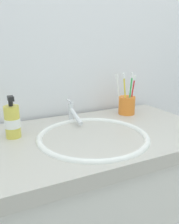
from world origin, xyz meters
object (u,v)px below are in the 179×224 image
at_px(toothbrush_white, 119,91).
at_px(soap_dispenser, 12,121).
at_px(toothbrush_green, 130,91).
at_px(toothbrush_cup, 127,105).
at_px(faucet, 73,113).
at_px(toothbrush_yellow, 125,92).
at_px(toothbrush_red, 132,92).

height_order(toothbrush_white, soap_dispenser, toothbrush_white).
bearing_deg(toothbrush_green, toothbrush_cup, 89.46).
bearing_deg(toothbrush_cup, soap_dispenser, -172.99).
bearing_deg(toothbrush_green, toothbrush_white, 116.40).
relative_size(faucet, toothbrush_yellow, 0.74).
bearing_deg(toothbrush_red, faucet, 177.88).
distance_m(toothbrush_green, soap_dispenser, 0.56).
distance_m(toothbrush_cup, toothbrush_green, 0.08).
distance_m(toothbrush_cup, toothbrush_yellow, 0.08).
relative_size(toothbrush_yellow, toothbrush_red, 1.09).
bearing_deg(toothbrush_yellow, faucet, 175.64).
height_order(faucet, soap_dispenser, soap_dispenser).
bearing_deg(faucet, soap_dispenser, -165.81).
bearing_deg(toothbrush_white, toothbrush_red, -41.60).
height_order(toothbrush_yellow, toothbrush_red, toothbrush_yellow).
bearing_deg(faucet, toothbrush_cup, 0.11).
height_order(toothbrush_yellow, soap_dispenser, toothbrush_yellow).
height_order(faucet, toothbrush_green, toothbrush_green).
bearing_deg(toothbrush_white, toothbrush_cup, -48.62).
relative_size(toothbrush_red, toothbrush_white, 0.98).
bearing_deg(toothbrush_white, soap_dispenser, -169.10).
bearing_deg(toothbrush_red, toothbrush_cup, 150.95).
xyz_separation_m(toothbrush_green, soap_dispenser, (-0.56, -0.04, -0.06)).
relative_size(faucet, toothbrush_green, 0.74).
bearing_deg(toothbrush_red, toothbrush_green, -149.06).
relative_size(toothbrush_yellow, toothbrush_white, 1.07).
bearing_deg(toothbrush_yellow, soap_dispenser, -174.79).
xyz_separation_m(toothbrush_red, toothbrush_white, (-0.05, 0.05, 0.00)).
xyz_separation_m(toothbrush_cup, toothbrush_white, (-0.03, 0.03, 0.07)).
bearing_deg(toothbrush_green, toothbrush_yellow, 170.39).
height_order(toothbrush_cup, toothbrush_red, toothbrush_red).
distance_m(faucet, soap_dispenser, 0.28).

